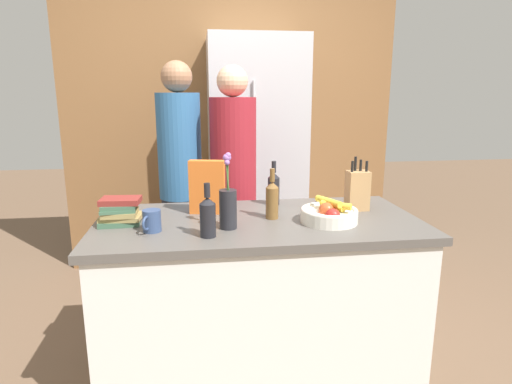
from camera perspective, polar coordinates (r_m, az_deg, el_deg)
The scene contains 15 objects.
ground_plane at distance 2.58m, azimuth 0.33°, elevation -22.94°, with size 14.00×14.00×0.00m, color brown.
kitchen_island at distance 2.35m, azimuth 0.34°, elevation -14.08°, with size 1.64×0.80×0.89m.
back_wall_wood at distance 3.80m, azimuth -3.33°, elevation 9.76°, with size 2.84×0.12×2.60m.
refrigerator at distance 3.49m, azimuth -0.04°, elevation 4.08°, with size 0.75×0.62×1.94m.
fruit_bowl at distance 2.15m, azimuth 9.72°, elevation -2.82°, with size 0.28×0.28×0.12m.
knife_block at distance 2.40m, azimuth 13.36°, elevation 0.27°, with size 0.11×0.10×0.29m.
flower_vase at distance 2.02m, azimuth -3.75°, elevation -1.72°, with size 0.08×0.08×0.36m.
cereal_box at distance 2.28m, azimuth -6.53°, elevation 0.66°, with size 0.19×0.10×0.28m.
coffee_mug at distance 2.04m, azimuth -13.76°, elevation -3.77°, with size 0.08×0.12×0.10m.
book_stack at distance 2.19m, azimuth -17.66°, elevation -2.51°, with size 0.21×0.17×0.13m.
bottle_oil at distance 1.91m, azimuth -6.46°, elevation -3.18°, with size 0.07×0.07×0.24m.
bottle_vinegar at distance 2.44m, azimuth 2.37°, elevation 0.59°, with size 0.07×0.07×0.25m.
bottle_wine at distance 2.17m, azimuth 2.16°, elevation -0.94°, with size 0.07×0.07×0.26m.
person_at_sink at distance 2.91m, azimuth -10.04°, elevation 2.35°, with size 0.29×0.29×1.72m.
person_in_blue at distance 2.80m, azimuth -3.01°, elevation 1.61°, with size 0.30×0.30×1.69m.
Camera 1 is at (-0.30, -2.07, 1.52)m, focal length 30.00 mm.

